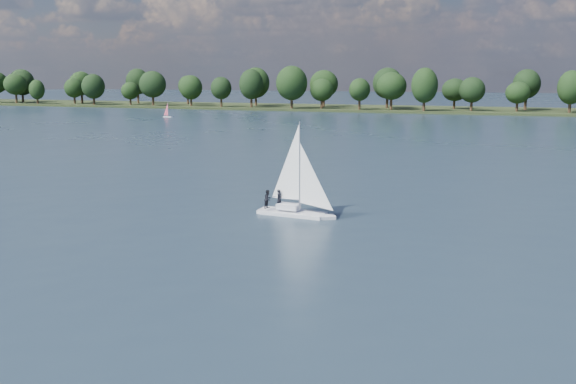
# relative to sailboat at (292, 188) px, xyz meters

# --- Properties ---
(ground) EXTENTS (700.00, 700.00, 0.00)m
(ground) POSITION_rel_sailboat_xyz_m (6.66, 66.65, -2.54)
(ground) COLOR #233342
(ground) RESTS_ON ground
(far_shore) EXTENTS (660.00, 40.00, 1.50)m
(far_shore) POSITION_rel_sailboat_xyz_m (6.66, 178.65, -2.54)
(far_shore) COLOR black
(far_shore) RESTS_ON ground
(sailboat) EXTENTS (7.08, 2.72, 9.09)m
(sailboat) POSITION_rel_sailboat_xyz_m (0.00, 0.00, 0.00)
(sailboat) COLOR white
(sailboat) RESTS_ON ground
(dinghy_pink) EXTENTS (2.95, 1.34, 4.59)m
(dinghy_pink) POSITION_rel_sailboat_xyz_m (-78.84, 117.22, -1.45)
(dinghy_pink) COLOR white
(dinghy_pink) RESTS_ON ground
(treeline) EXTENTS (562.38, 74.12, 17.67)m
(treeline) POSITION_rel_sailboat_xyz_m (-0.03, 175.26, 5.55)
(treeline) COLOR black
(treeline) RESTS_ON ground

